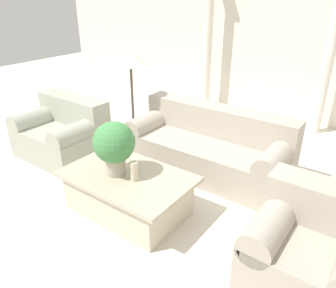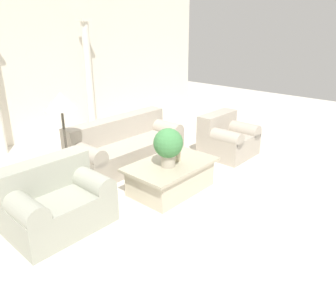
{
  "view_description": "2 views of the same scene",
  "coord_description": "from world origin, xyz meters",
  "px_view_note": "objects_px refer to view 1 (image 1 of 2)",
  "views": [
    {
      "loc": [
        2.0,
        -2.39,
        2.14
      ],
      "look_at": [
        0.19,
        0.1,
        0.68
      ],
      "focal_mm": 35.0,
      "sensor_mm": 36.0,
      "label": 1
    },
    {
      "loc": [
        -3.3,
        -3.21,
        2.34
      ],
      "look_at": [
        0.2,
        -0.07,
        0.62
      ],
      "focal_mm": 35.0,
      "sensor_mm": 36.0,
      "label": 2
    }
  ],
  "objects_px": {
    "potted_plant": "(114,144)",
    "armchair": "(313,246)",
    "loveseat": "(63,133)",
    "sofa_long": "(208,147)",
    "coffee_table": "(128,192)",
    "floor_lamp": "(131,61)"
  },
  "relations": [
    {
      "from": "loveseat",
      "to": "armchair",
      "type": "relative_size",
      "value": 1.26
    },
    {
      "from": "loveseat",
      "to": "coffee_table",
      "type": "relative_size",
      "value": 0.88
    },
    {
      "from": "floor_lamp",
      "to": "armchair",
      "type": "bearing_deg",
      "value": -20.29
    },
    {
      "from": "sofa_long",
      "to": "loveseat",
      "type": "relative_size",
      "value": 1.79
    },
    {
      "from": "loveseat",
      "to": "potted_plant",
      "type": "distance_m",
      "value": 1.63
    },
    {
      "from": "potted_plant",
      "to": "armchair",
      "type": "distance_m",
      "value": 1.95
    },
    {
      "from": "loveseat",
      "to": "potted_plant",
      "type": "bearing_deg",
      "value": -17.89
    },
    {
      "from": "loveseat",
      "to": "coffee_table",
      "type": "bearing_deg",
      "value": -15.27
    },
    {
      "from": "potted_plant",
      "to": "armchair",
      "type": "xyz_separation_m",
      "value": [
        1.89,
        0.21,
        -0.43
      ]
    },
    {
      "from": "loveseat",
      "to": "coffee_table",
      "type": "height_order",
      "value": "loveseat"
    },
    {
      "from": "sofa_long",
      "to": "loveseat",
      "type": "bearing_deg",
      "value": -155.98
    },
    {
      "from": "sofa_long",
      "to": "loveseat",
      "type": "xyz_separation_m",
      "value": [
        -1.84,
        -0.82,
        0.01
      ]
    },
    {
      "from": "sofa_long",
      "to": "potted_plant",
      "type": "distance_m",
      "value": 1.42
    },
    {
      "from": "sofa_long",
      "to": "coffee_table",
      "type": "relative_size",
      "value": 1.57
    },
    {
      "from": "coffee_table",
      "to": "potted_plant",
      "type": "relative_size",
      "value": 2.35
    },
    {
      "from": "loveseat",
      "to": "floor_lamp",
      "type": "height_order",
      "value": "floor_lamp"
    },
    {
      "from": "coffee_table",
      "to": "armchair",
      "type": "relative_size",
      "value": 1.44
    },
    {
      "from": "coffee_table",
      "to": "potted_plant",
      "type": "xyz_separation_m",
      "value": [
        -0.11,
        -0.05,
        0.54
      ]
    },
    {
      "from": "sofa_long",
      "to": "potted_plant",
      "type": "height_order",
      "value": "potted_plant"
    },
    {
      "from": "floor_lamp",
      "to": "coffee_table",
      "type": "bearing_deg",
      "value": -50.84
    },
    {
      "from": "loveseat",
      "to": "armchair",
      "type": "xyz_separation_m",
      "value": [
        3.39,
        -0.27,
        -0.01
      ]
    },
    {
      "from": "potted_plant",
      "to": "armchair",
      "type": "bearing_deg",
      "value": 6.47
    }
  ]
}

